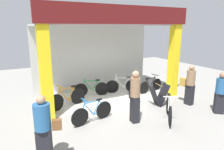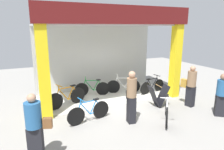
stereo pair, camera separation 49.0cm
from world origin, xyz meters
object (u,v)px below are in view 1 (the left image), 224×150
bicycle_inside_0 (92,89)px  bicycle_inside_2 (151,85)px  bicycle_inside_1 (68,98)px  bicycle_parked_0 (169,109)px  bicycle_parked_1 (93,112)px  pedestrian_3 (135,96)px  pedestrian_1 (44,129)px  sandwich_board_sign (158,95)px  bicycle_inside_3 (122,86)px  pedestrian_0 (190,84)px  pedestrian_2 (221,92)px

bicycle_inside_0 → bicycle_inside_2: 2.92m
bicycle_inside_1 → bicycle_parked_0: (2.87, -2.67, -0.01)m
bicycle_parked_0 → bicycle_parked_1: (-2.47, 1.01, -0.03)m
bicycle_parked_1 → pedestrian_3: (1.28, -0.63, 0.58)m
pedestrian_1 → bicycle_parked_0: bearing=6.1°
sandwich_board_sign → pedestrian_1: (-4.78, -1.63, 0.46)m
bicycle_inside_2 → pedestrian_1: (-5.58, -3.15, 0.56)m
bicycle_inside_0 → bicycle_parked_1: 2.68m
pedestrian_1 → bicycle_inside_3: bearing=41.0°
bicycle_inside_3 → pedestrian_0: size_ratio=0.93×
bicycle_inside_2 → pedestrian_3: 3.46m
pedestrian_1 → bicycle_inside_1: bearing=65.9°
bicycle_inside_1 → pedestrian_1: bearing=-114.1°
bicycle_inside_3 → pedestrian_1: 5.72m
bicycle_inside_3 → pedestrian_2: (1.99, -3.77, 0.46)m
pedestrian_3 → bicycle_inside_3: bearing=67.1°
bicycle_parked_1 → pedestrian_2: bearing=-18.5°
bicycle_parked_1 → bicycle_parked_0: bearing=-22.3°
bicycle_parked_0 → pedestrian_3: (-1.19, 0.38, 0.55)m
bicycle_inside_2 → pedestrian_1: bearing=-150.6°
bicycle_inside_2 → bicycle_parked_1: 4.14m
bicycle_inside_3 → pedestrian_3: pedestrian_3 is taller
bicycle_inside_3 → bicycle_parked_1: 3.38m
bicycle_inside_0 → bicycle_parked_0: size_ratio=1.15×
pedestrian_1 → pedestrian_3: pedestrian_3 is taller
bicycle_inside_0 → pedestrian_3: pedestrian_3 is taller
bicycle_inside_3 → bicycle_parked_0: 3.28m
bicycle_inside_0 → pedestrian_2: bearing=-48.7°
sandwich_board_sign → pedestrian_1: pedestrian_1 is taller
sandwich_board_sign → pedestrian_3: bearing=-154.9°
bicycle_inside_3 → pedestrian_0: pedestrian_0 is taller
bicycle_inside_1 → pedestrian_3: (1.68, -2.29, 0.54)m
bicycle_parked_0 → pedestrian_0: 1.93m
bicycle_inside_1 → bicycle_parked_1: 1.71m
bicycle_inside_3 → bicycle_inside_2: bearing=-24.5°
pedestrian_0 → pedestrian_2: pedestrian_0 is taller
sandwich_board_sign → pedestrian_2: (1.51, -1.67, 0.38)m
bicycle_inside_1 → pedestrian_0: size_ratio=0.99×
bicycle_inside_3 → pedestrian_2: bearing=-62.2°
bicycle_parked_0 → sandwich_board_sign: bearing=66.3°
pedestrian_3 → pedestrian_2: bearing=-15.2°
bicycle_inside_1 → sandwich_board_sign: size_ratio=1.86×
bicycle_parked_0 → pedestrian_1: size_ratio=0.80×
pedestrian_0 → pedestrian_1: size_ratio=0.98×
bicycle_inside_1 → pedestrian_2: bearing=-32.9°
bicycle_inside_1 → bicycle_inside_2: bearing=0.4°
pedestrian_1 → pedestrian_2: pedestrian_1 is taller
bicycle_inside_2 → pedestrian_0: size_ratio=0.92×
sandwich_board_sign → pedestrian_3: (-1.70, -0.80, 0.48)m
bicycle_parked_0 → bicycle_inside_0: bearing=113.1°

